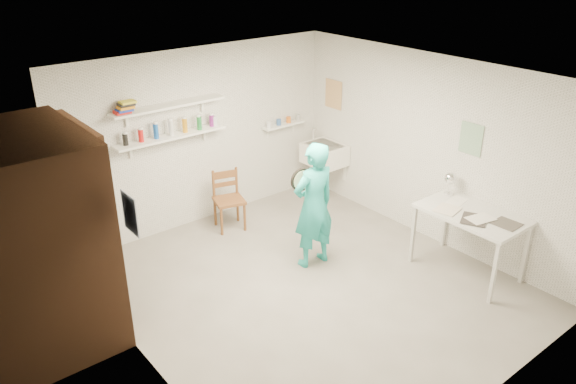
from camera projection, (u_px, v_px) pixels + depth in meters
floor at (310, 287)px, 6.44m from camera, size 4.00×4.50×0.02m
ceiling at (314, 78)px, 5.43m from camera, size 4.00×4.50×0.02m
wall_back at (201, 137)px, 7.54m from camera, size 4.00×0.02×2.40m
wall_front at (504, 286)px, 4.34m from camera, size 4.00×0.02×2.40m
wall_left at (135, 253)px, 4.79m from camera, size 0.02×4.50×2.40m
wall_right at (431, 150)px, 7.09m from camera, size 0.02×4.50×2.40m
doorway_recess at (93, 228)px, 5.63m from camera, size 0.02×0.90×2.00m
corridor_box at (18, 246)px, 5.20m from camera, size 1.40×1.50×2.10m
door_lintel at (79, 127)px, 5.20m from camera, size 0.06×1.05×0.10m
door_jamb_near at (116, 246)px, 5.29m from camera, size 0.06×0.10×2.00m
door_jamb_far at (77, 210)px, 5.99m from camera, size 0.06×0.10×2.00m
shelf_lower at (171, 137)px, 7.10m from camera, size 1.50×0.22×0.03m
shelf_upper at (169, 106)px, 6.93m from camera, size 1.50×0.22×0.03m
ledge_shelf at (284, 125)px, 8.28m from camera, size 0.70×0.14×0.03m
poster_left at (130, 214)px, 4.69m from camera, size 0.01×0.28×0.36m
poster_right_a at (333, 94)px, 8.20m from camera, size 0.01×0.34×0.42m
poster_right_b at (471, 139)px, 6.56m from camera, size 0.01×0.30×0.38m
belfast_sink at (324, 154)px, 8.35m from camera, size 0.48×0.60×0.30m
man at (314, 205)px, 6.59m from camera, size 0.59×0.40×1.56m
wall_clock at (301, 180)px, 6.63m from camera, size 0.28×0.05×0.28m
wooden_chair at (229, 201)px, 7.56m from camera, size 0.47×0.46×0.82m
work_table at (468, 243)px, 6.56m from camera, size 0.71×1.18×0.79m
desk_lamp at (451, 178)px, 6.75m from camera, size 0.15×0.15×0.15m
spray_cans at (171, 129)px, 7.05m from camera, size 1.26×0.06×0.17m
book_stack at (125, 107)px, 6.57m from camera, size 0.26×0.14×0.14m
ledge_pots at (284, 121)px, 8.25m from camera, size 0.48×0.07×0.09m
papers at (472, 212)px, 6.39m from camera, size 0.30×0.22×0.02m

